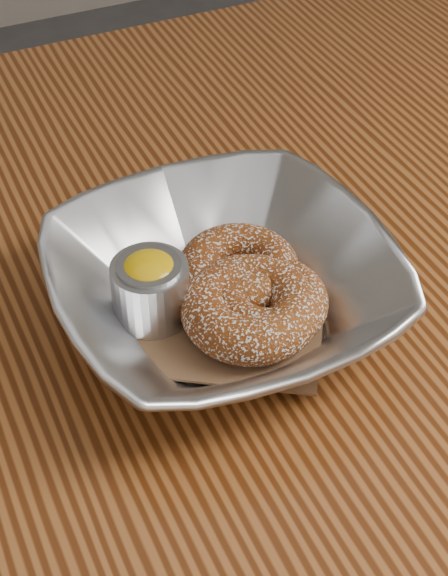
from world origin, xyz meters
name	(u,v)px	position (x,y,z in m)	size (l,w,h in m)	color
table	(271,326)	(0.00, 0.00, 0.65)	(1.20, 0.80, 0.75)	brown
serving_bowl	(224,288)	(-0.08, -0.06, 0.78)	(0.24, 0.24, 0.06)	#B7B9BE
parchment	(224,309)	(-0.08, -0.06, 0.76)	(0.14, 0.14, 0.00)	brown
donut_back	(238,269)	(-0.06, -0.04, 0.78)	(0.09, 0.09, 0.03)	brown
donut_front	(250,308)	(-0.07, -0.09, 0.78)	(0.10, 0.10, 0.03)	brown
donut_extra	(267,302)	(-0.05, -0.08, 0.78)	(0.09, 0.09, 0.03)	brown
ramekin	(150,287)	(-0.12, -0.05, 0.79)	(0.06, 0.06, 0.05)	#B7B9BE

